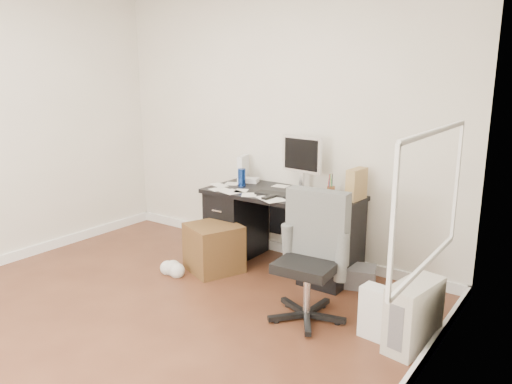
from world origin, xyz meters
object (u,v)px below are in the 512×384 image
pc_tower (414,315)px  wicker_basket (214,248)px  office_chair (308,258)px  keyboard (276,194)px  lcd_monitor (302,163)px  desk (281,227)px

pc_tower → wicker_basket: (-2.02, 0.26, -0.01)m
office_chair → pc_tower: 0.85m
keyboard → pc_tower: (1.53, -0.59, -0.52)m
lcd_monitor → office_chair: size_ratio=0.54×
office_chair → wicker_basket: size_ratio=2.19×
desk → wicker_basket: desk is taller
wicker_basket → lcd_monitor: bearing=47.0°
desk → keyboard: (0.02, -0.13, 0.36)m
office_chair → desk: bearing=128.8°
desk → wicker_basket: bearing=-136.1°
lcd_monitor → pc_tower: lcd_monitor is taller
office_chair → wicker_basket: office_chair is taller
keyboard → office_chair: (0.73, -0.67, -0.26)m
lcd_monitor → pc_tower: size_ratio=1.13×
desk → pc_tower: bearing=-25.1°
lcd_monitor → keyboard: bearing=-102.9°
lcd_monitor → wicker_basket: (-0.59, -0.63, -0.79)m
desk → keyboard: keyboard is taller
lcd_monitor → wicker_basket: bearing=-128.0°
lcd_monitor → office_chair: (0.63, -0.97, -0.52)m
keyboard → pc_tower: 1.72m
wicker_basket → desk: bearing=43.9°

